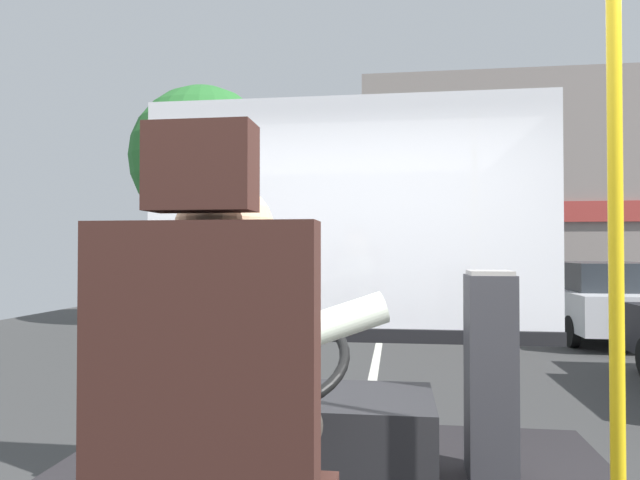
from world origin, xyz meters
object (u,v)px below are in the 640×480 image
object	(u,v)px
handrail_pole	(616,219)
fare_box	(490,374)
driver_seat	(216,470)
steering_console	(303,438)
parked_car_charcoal	(533,284)
bus_driver	(231,386)
parked_car_white	(601,298)

from	to	relation	value
handrail_pole	fare_box	bearing A→B (deg)	107.47
driver_seat	steering_console	world-z (taller)	driver_seat
fare_box	steering_console	bearing A→B (deg)	-163.98
fare_box	parked_car_charcoal	size ratio (longest dim) A/B	0.24
driver_seat	bus_driver	distance (m)	0.20
driver_seat	bus_driver	xyz separation A→B (m)	(0.00, 0.11, 0.16)
driver_seat	steering_console	xyz separation A→B (m)	(-0.00, 1.17, -0.31)
handrail_pole	parked_car_charcoal	bearing A→B (deg)	77.92
bus_driver	parked_car_white	xyz separation A→B (m)	(4.27, 10.10, -0.58)
driver_seat	fare_box	size ratio (longest dim) A/B	1.38
bus_driver	parked_car_white	world-z (taller)	bus_driver
bus_driver	parked_car_charcoal	xyz separation A→B (m)	(4.21, 15.20, -0.62)
steering_console	parked_car_white	world-z (taller)	parked_car_white
parked_car_charcoal	driver_seat	bearing A→B (deg)	-105.36
driver_seat	fare_box	xyz separation A→B (m)	(0.81, 1.41, -0.07)
driver_seat	bus_driver	world-z (taller)	driver_seat
driver_seat	bus_driver	size ratio (longest dim) A/B	1.65
bus_driver	fare_box	size ratio (longest dim) A/B	0.83
parked_car_charcoal	bus_driver	bearing A→B (deg)	-105.47
steering_console	fare_box	xyz separation A→B (m)	(0.81, 0.23, 0.24)
bus_driver	parked_car_charcoal	world-z (taller)	bus_driver
handrail_pole	parked_car_white	size ratio (longest dim) A/B	0.52
parked_car_white	steering_console	bearing A→B (deg)	-115.30
bus_driver	fare_box	bearing A→B (deg)	57.85
steering_console	fare_box	bearing A→B (deg)	16.02
handrail_pole	fare_box	distance (m)	1.05
handrail_pole	parked_car_white	bearing A→B (deg)	71.48
steering_console	handrail_pole	bearing A→B (deg)	-27.67
bus_driver	parked_car_charcoal	bearing A→B (deg)	74.53
driver_seat	steering_console	size ratio (longest dim) A/B	1.16
bus_driver	steering_console	world-z (taller)	bus_driver
handrail_pole	parked_car_white	distance (m)	10.17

